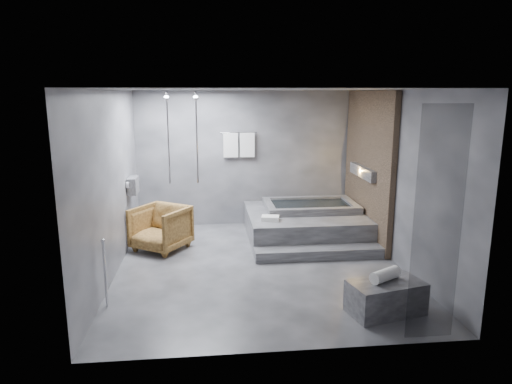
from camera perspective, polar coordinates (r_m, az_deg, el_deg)
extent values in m
plane|color=#333335|center=(7.49, 0.41, -9.25)|extent=(5.00, 5.00, 0.00)
cube|color=#555557|center=(6.97, 0.45, 12.70)|extent=(4.50, 5.00, 0.04)
cube|color=#3E3E44|center=(9.55, -1.27, 4.17)|extent=(4.50, 0.04, 2.80)
cube|color=#3E3E44|center=(4.69, 3.88, -4.50)|extent=(4.50, 0.04, 2.80)
cube|color=#3E3E44|center=(7.20, -17.65, 0.90)|extent=(0.04, 5.00, 2.80)
cube|color=#3E3E44|center=(7.68, 17.36, 1.60)|extent=(0.04, 5.00, 2.80)
cube|color=#886C50|center=(8.80, 13.82, 3.12)|extent=(0.10, 2.40, 2.78)
cube|color=#FF9938|center=(8.79, 13.29, 2.47)|extent=(0.14, 1.20, 0.20)
cube|color=gray|center=(8.60, -15.12, 0.80)|extent=(0.16, 0.42, 0.30)
imported|color=beige|center=(8.51, -15.14, 0.37)|extent=(0.08, 0.08, 0.21)
imported|color=beige|center=(8.71, -14.93, 0.46)|extent=(0.07, 0.07, 0.15)
cylinder|color=silver|center=(9.02, -7.43, 6.79)|extent=(0.04, 0.04, 1.80)
cylinder|color=silver|center=(9.04, -10.94, 6.68)|extent=(0.04, 0.04, 1.80)
cylinder|color=silver|center=(9.42, -2.17, 7.42)|extent=(0.75, 0.02, 0.02)
cube|color=white|center=(9.41, -3.18, 5.88)|extent=(0.30, 0.06, 0.50)
cube|color=white|center=(9.44, -1.11, 5.91)|extent=(0.30, 0.06, 0.50)
cylinder|color=silver|center=(6.32, -18.33, -9.73)|extent=(0.04, 0.04, 0.90)
cube|color=black|center=(5.28, 21.74, -4.01)|extent=(0.55, 0.01, 2.60)
cube|color=#38383B|center=(8.93, 6.09, -4.03)|extent=(2.20, 2.00, 0.50)
cube|color=#38383B|center=(7.89, 7.86, -7.54)|extent=(2.20, 0.36, 0.18)
cube|color=#313134|center=(6.17, 15.90, -12.55)|extent=(1.02, 0.71, 0.42)
imported|color=#4A2F12|center=(8.32, -11.83, -4.42)|extent=(1.18, 1.19, 0.79)
cylinder|color=white|center=(6.08, 15.86, -9.95)|extent=(0.46, 0.36, 0.16)
cube|color=white|center=(8.22, 1.80, -3.30)|extent=(0.35, 0.28, 0.08)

